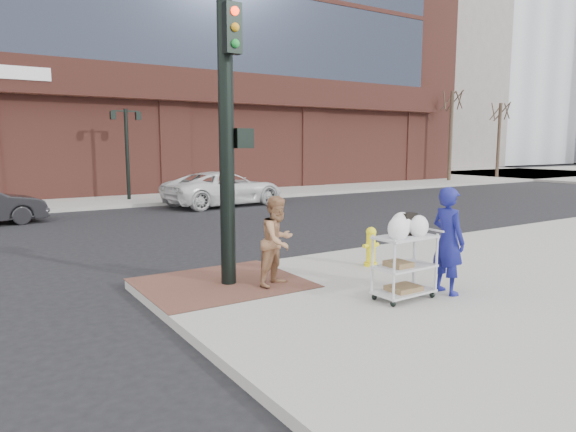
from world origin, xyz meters
TOP-DOWN VIEW (x-y plane):
  - ground at (0.00, 0.00)m, footprint 220.00×220.00m
  - sidewalk_far at (12.50, 32.00)m, footprint 65.00×36.00m
  - brick_curb_ramp at (-0.60, 0.90)m, footprint 2.80×2.40m
  - filler_block at (40.00, 38.00)m, footprint 14.00×20.00m
  - bare_tree_a at (24.00, 16.50)m, footprint 1.80×1.80m
  - bare_tree_b at (30.00, 17.00)m, footprint 1.80×1.80m
  - lamp_post at (2.00, 16.00)m, footprint 1.32×0.22m
  - traffic_signal_pole at (-0.48, 0.77)m, footprint 0.61×0.51m
  - woman_blue at (2.27, -1.68)m, footprint 0.47×0.68m
  - pedestrian_tan at (0.19, 0.25)m, footprint 0.93×0.84m
  - minivan_white at (5.13, 12.64)m, footprint 5.51×3.09m
  - utility_cart at (1.45, -1.53)m, footprint 1.01×0.59m
  - fire_hydrant at (2.51, 0.45)m, footprint 0.38×0.26m

SIDE VIEW (x-z plane):
  - ground at x=0.00m, z-range 0.00..0.00m
  - sidewalk_far at x=12.50m, z-range 0.00..0.15m
  - brick_curb_ramp at x=-0.60m, z-range 0.15..0.16m
  - fire_hydrant at x=2.51m, z-range 0.16..0.96m
  - minivan_white at x=5.13m, z-range 0.00..1.46m
  - utility_cart at x=1.45m, z-range 0.09..1.46m
  - pedestrian_tan at x=0.19m, z-range 0.15..1.72m
  - woman_blue at x=2.27m, z-range 0.15..1.92m
  - lamp_post at x=2.00m, z-range 0.62..4.62m
  - traffic_signal_pole at x=-0.48m, z-range 0.33..5.33m
  - bare_tree_b at x=30.00m, z-range 2.44..9.14m
  - bare_tree_a at x=24.00m, z-range 2.67..9.87m
  - filler_block at x=40.00m, z-range 0.00..18.00m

